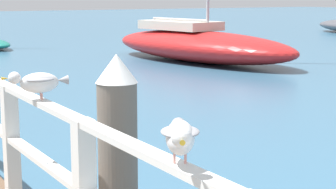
{
  "coord_description": "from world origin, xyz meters",
  "views": [
    {
      "loc": [
        -0.26,
        0.8,
        2.24
      ],
      "look_at": [
        2.99,
        6.03,
        1.15
      ],
      "focal_mm": 60.37,
      "sensor_mm": 36.0,
      "label": 1
    }
  ],
  "objects": [
    {
      "name": "seagull_background",
      "position": [
        1.07,
        4.73,
        1.62
      ],
      "size": [
        0.48,
        0.21,
        0.21
      ],
      "rotation": [
        0.0,
        0.0,
        1.41
      ],
      "color": "white",
      "rests_on": "pier_railing"
    },
    {
      "name": "dock_piling_near",
      "position": [
        1.46,
        4.24,
        0.93
      ],
      "size": [
        0.29,
        0.29,
        1.84
      ],
      "color": "#6B6056",
      "rests_on": "ground_plane"
    },
    {
      "name": "seagull_foreground",
      "position": [
        1.08,
        2.85,
        1.62
      ],
      "size": [
        0.28,
        0.43,
        0.21
      ],
      "rotation": [
        0.0,
        0.0,
        2.6
      ],
      "color": "white",
      "rests_on": "pier_railing"
    },
    {
      "name": "boat_5",
      "position": [
        10.72,
        16.56,
        0.58
      ],
      "size": [
        3.83,
        8.43,
        9.81
      ],
      "rotation": [
        0.0,
        0.0,
        3.29
      ],
      "color": "red",
      "rests_on": "ground_plane"
    }
  ]
}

